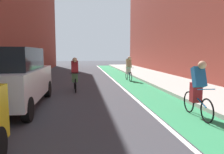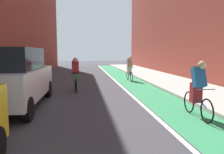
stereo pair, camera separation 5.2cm
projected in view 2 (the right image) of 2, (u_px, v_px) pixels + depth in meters
The scene contains 9 objects.
ground_plane at pixel (88, 87), 11.77m from camera, with size 77.64×77.64×0.00m, color #38383D.
bike_lane_paint at pixel (130, 81), 14.08m from camera, with size 1.60×35.29×0.00m, color #2D8451.
lane_divider_stripe at pixel (116, 82), 13.97m from camera, with size 0.12×35.29×0.00m, color white.
sidewalk_right at pixel (165, 80), 14.37m from camera, with size 3.11×35.29×0.14m, color #A8A59E.
building_facade_right at pixel (193, 6), 16.12m from camera, with size 2.40×31.29×10.42m, color brown.
parked_suv_white at pixel (14, 77), 7.24m from camera, with size 1.87×4.45×1.98m.
cyclist_mid at pixel (198, 89), 6.14m from camera, with size 0.48×1.70×1.61m.
cyclist_trailing at pixel (75, 73), 10.49m from camera, with size 0.48×1.70×1.60m.
cyclist_far at pixel (129, 68), 14.37m from camera, with size 0.48×1.68×1.60m.
Camera 2 is at (-0.17, 1.94, 1.82)m, focal length 35.23 mm.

